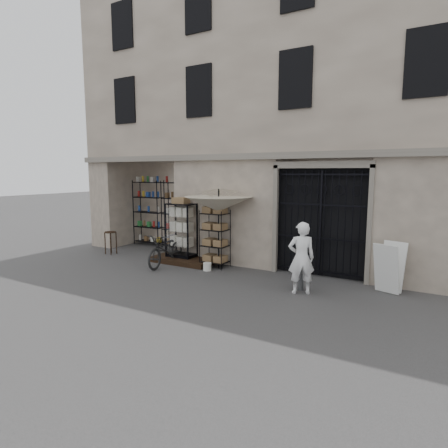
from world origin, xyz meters
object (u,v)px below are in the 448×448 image
Objects in this scene: bicycle at (167,265)px; easel_sign at (389,268)px; display_cabinet at (181,233)px; shopkeeper at (300,293)px; market_umbrella at (219,200)px; wooden_stool at (111,242)px; white_bucket at (207,267)px; steel_bollard at (301,275)px; wire_rack at (215,239)px.

bicycle is 6.20m from easel_sign.
display_cabinet is 1.09× the size of shopkeeper.
display_cabinet reaches higher than easel_sign.
shopkeeper is at bearing -19.62° from market_umbrella.
shopkeeper is (7.05, -0.82, -0.41)m from wooden_stool.
white_bucket is 2.95m from steel_bollard.
easel_sign is at bearing -6.30° from display_cabinet.
wooden_stool is at bearing -168.13° from wire_rack.
display_cabinet is 2.53× the size of steel_bollard.
steel_bollard is (2.91, -0.40, 0.25)m from white_bucket.
display_cabinet reaches higher than shopkeeper.
market_umbrella is at bearing 2.48° from wooden_stool.
display_cabinet is at bearing 173.27° from market_umbrella.
wire_rack is 3.30m from shopkeeper.
steel_bollard is at bearing -8.54° from wire_rack.
white_bucket is at bearing 172.08° from steel_bollard.
bicycle reaches higher than shopkeeper.
wire_rack is 1.46× the size of easel_sign.
easel_sign is (1.78, 1.06, 0.60)m from shopkeeper.
wire_rack is (1.29, -0.09, -0.07)m from display_cabinet.
bicycle is 4.41m from shopkeeper.
steel_bollard is 0.43× the size of shopkeeper.
wire_rack is 3.10m from steel_bollard.
wire_rack reaches higher than white_bucket.
easel_sign is (4.60, 0.05, -1.41)m from market_umbrella.
white_bucket is 0.33× the size of steel_bollard.
market_umbrella reaches higher than wooden_stool.
wooden_stool is (-2.75, -0.36, -0.50)m from display_cabinet.
market_umbrella is 4.53m from wooden_stool.
steel_bollard is (2.94, -0.88, -0.48)m from wire_rack.
market_umbrella is 3.57× the size of wooden_stool.
wire_rack is 1.20m from market_umbrella.
wire_rack is at bearing 163.37° from steel_bollard.
bicycle is at bearing -36.09° from shopkeeper.
market_umbrella is 3.87× the size of steel_bollard.
display_cabinet is 0.98× the size of bicycle.
wooden_stool reaches higher than steel_bollard.
display_cabinet is at bearing 76.36° from bicycle.
display_cabinet is 1.85m from market_umbrella.
wooden_stool reaches higher than white_bucket.
display_cabinet is at bearing 156.95° from white_bucket.
white_bucket is at bearing -41.07° from shopkeeper.
wire_rack is 0.86m from white_bucket.
market_umbrella is 3.61m from shopkeeper.
bicycle is 2.39× the size of wooden_stool.
shopkeeper is 1.44× the size of easel_sign.
market_umbrella is at bearing -11.90° from display_cabinet.
wire_rack is 2.18× the size of wooden_stool.
market_umbrella reaches higher than easel_sign.
steel_bollard is at bearing -16.05° from market_umbrella.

